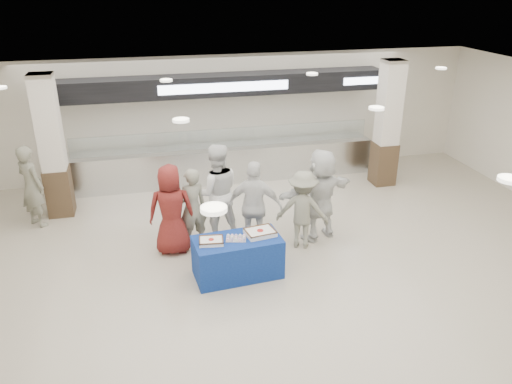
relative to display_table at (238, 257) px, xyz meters
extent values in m
plane|color=beige|center=(0.58, -0.73, -0.38)|extent=(14.00, 14.00, 0.00)
cube|color=silver|center=(0.58, 4.67, 0.08)|extent=(8.00, 0.80, 0.90)
cube|color=silver|center=(0.58, 4.67, 0.55)|extent=(8.00, 0.85, 0.04)
cube|color=white|center=(0.58, 4.37, 0.88)|extent=(7.60, 0.02, 0.50)
cube|color=black|center=(0.58, 4.67, 2.17)|extent=(8.40, 0.70, 0.50)
cube|color=white|center=(0.58, 4.31, 2.17)|extent=(3.20, 0.03, 0.22)
cube|color=white|center=(4.38, 4.31, 2.17)|extent=(1.40, 0.03, 0.18)
cube|color=#3D2B1B|center=(-3.42, 3.47, 0.18)|extent=(0.55, 0.55, 1.10)
cube|color=silver|center=(-3.42, 3.47, 1.78)|extent=(0.50, 0.50, 2.10)
cube|color=#3D2B1B|center=(4.58, 3.47, 0.18)|extent=(0.55, 0.55, 1.10)
cube|color=silver|center=(4.58, 3.47, 1.78)|extent=(0.50, 0.50, 2.10)
cube|color=navy|center=(0.00, 0.00, 0.00)|extent=(1.61, 0.91, 0.75)
cube|color=white|center=(-0.47, -0.04, 0.41)|extent=(0.46, 0.38, 0.07)
cube|color=#4A2D15|center=(-0.47, -0.04, 0.45)|extent=(0.46, 0.38, 0.02)
cylinder|color=#AA1D18|center=(-0.47, -0.04, 0.45)|extent=(0.10, 0.10, 0.01)
cube|color=white|center=(0.43, 0.06, 0.42)|extent=(0.57, 0.48, 0.08)
cube|color=#4A2D15|center=(0.43, 0.06, 0.47)|extent=(0.57, 0.48, 0.02)
cylinder|color=#AA1D18|center=(0.43, 0.06, 0.46)|extent=(0.13, 0.13, 0.01)
cube|color=silver|center=(-0.02, -0.01, 0.38)|extent=(0.41, 0.34, 0.01)
imported|color=maroon|center=(-1.06, 1.14, 0.53)|extent=(0.94, 0.66, 1.82)
imported|color=slate|center=(-0.65, 1.30, 0.46)|extent=(0.70, 0.56, 1.66)
imported|color=white|center=(-0.12, 1.52, 0.64)|extent=(0.99, 0.78, 2.04)
imported|color=white|center=(0.53, 0.90, 0.55)|extent=(1.17, 0.81, 1.84)
imported|color=slate|center=(1.47, 0.77, 0.43)|extent=(1.19, 0.97, 1.61)
imported|color=white|center=(1.93, 1.03, 0.59)|extent=(1.88, 1.13, 1.94)
imported|color=slate|center=(-3.88, 3.00, 0.54)|extent=(0.78, 0.78, 1.82)
camera|label=1|loc=(-1.47, -7.65, 4.67)|focal=35.00mm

